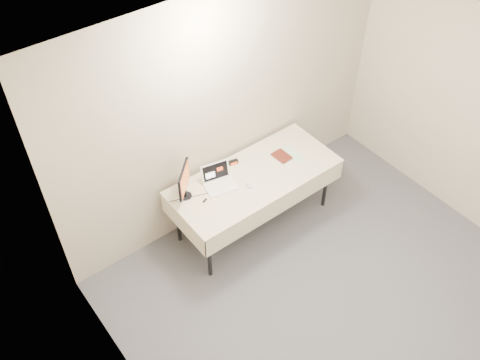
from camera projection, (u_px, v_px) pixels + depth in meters
ground at (389, 352)px, 5.03m from camera, size 5.00×5.00×0.00m
back_wall at (228, 109)px, 5.49m from camera, size 4.00×0.10×2.70m
table at (255, 180)px, 5.70m from camera, size 1.86×0.81×0.74m
laptop at (218, 180)px, 5.54m from camera, size 0.36×0.33×0.21m
monitor at (184, 181)px, 5.29m from camera, size 0.28×0.27×0.38m
book at (277, 153)px, 5.77m from camera, size 0.15×0.02×0.20m
alarm_clock at (233, 162)px, 5.78m from camera, size 0.11×0.07×0.04m
clicker at (249, 185)px, 5.54m from camera, size 0.07×0.11×0.02m
paper_form at (294, 154)px, 5.91m from camera, size 0.15×0.30×0.00m
usb_dongle at (205, 200)px, 5.40m from camera, size 0.06×0.04×0.01m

